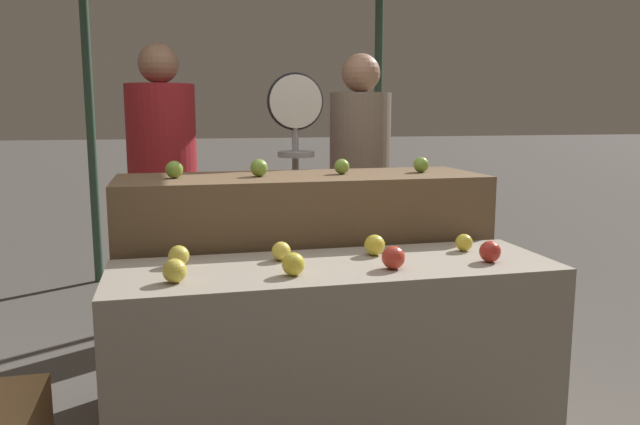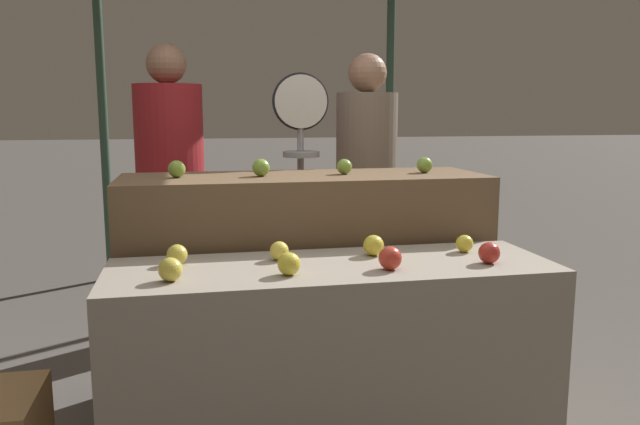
# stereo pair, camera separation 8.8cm
# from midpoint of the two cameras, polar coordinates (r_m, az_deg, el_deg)

# --- Properties ---
(display_counter_front) EXTENTS (1.68, 0.55, 0.80)m
(display_counter_front) POSITION_cam_midpoint_polar(r_m,az_deg,el_deg) (2.48, 2.21, -13.83)
(display_counter_front) COLOR gray
(display_counter_front) RESTS_ON ground_plane
(display_counter_back) EXTENTS (1.68, 0.55, 1.08)m
(display_counter_back) POSITION_cam_midpoint_polar(r_m,az_deg,el_deg) (2.99, -0.54, -6.95)
(display_counter_back) COLOR brown
(display_counter_back) RESTS_ON ground_plane
(apple_front_0) EXTENTS (0.08, 0.08, 0.08)m
(apple_front_0) POSITION_cam_midpoint_polar(r_m,az_deg,el_deg) (2.16, -12.40, -5.12)
(apple_front_0) COLOR gold
(apple_front_0) RESTS_ON display_counter_front
(apple_front_1) EXTENTS (0.08, 0.08, 0.08)m
(apple_front_1) POSITION_cam_midpoint_polar(r_m,az_deg,el_deg) (2.19, -1.70, -4.72)
(apple_front_1) COLOR gold
(apple_front_1) RESTS_ON display_counter_front
(apple_front_2) EXTENTS (0.09, 0.09, 0.09)m
(apple_front_2) POSITION_cam_midpoint_polar(r_m,az_deg,el_deg) (2.29, 7.53, -4.16)
(apple_front_2) COLOR red
(apple_front_2) RESTS_ON display_counter_front
(apple_front_3) EXTENTS (0.08, 0.08, 0.08)m
(apple_front_3) POSITION_cam_midpoint_polar(r_m,az_deg,el_deg) (2.45, 16.21, -3.57)
(apple_front_3) COLOR #B72D23
(apple_front_3) RESTS_ON display_counter_front
(apple_front_4) EXTENTS (0.08, 0.08, 0.08)m
(apple_front_4) POSITION_cam_midpoint_polar(r_m,az_deg,el_deg) (2.39, -11.91, -3.81)
(apple_front_4) COLOR gold
(apple_front_4) RESTS_ON display_counter_front
(apple_front_5) EXTENTS (0.07, 0.07, 0.07)m
(apple_front_5) POSITION_cam_midpoint_polar(r_m,az_deg,el_deg) (2.41, -2.70, -3.53)
(apple_front_5) COLOR yellow
(apple_front_5) RESTS_ON display_counter_front
(apple_front_6) EXTENTS (0.08, 0.08, 0.08)m
(apple_front_6) POSITION_cam_midpoint_polar(r_m,az_deg,el_deg) (2.50, 5.92, -3.01)
(apple_front_6) COLOR gold
(apple_front_6) RESTS_ON display_counter_front
(apple_front_7) EXTENTS (0.07, 0.07, 0.07)m
(apple_front_7) POSITION_cam_midpoint_polar(r_m,az_deg,el_deg) (2.62, 14.01, -2.77)
(apple_front_7) COLOR gold
(apple_front_7) RESTS_ON display_counter_front
(apple_back_0) EXTENTS (0.08, 0.08, 0.08)m
(apple_back_0) POSITION_cam_midpoint_polar(r_m,az_deg,el_deg) (2.83, -12.11, 3.90)
(apple_back_0) COLOR #7AA338
(apple_back_0) RESTS_ON display_counter_back
(apple_back_1) EXTENTS (0.08, 0.08, 0.08)m
(apple_back_1) POSITION_cam_midpoint_polar(r_m,az_deg,el_deg) (2.83, -4.53, 4.11)
(apple_back_1) COLOR #7AA338
(apple_back_1) RESTS_ON display_counter_back
(apple_back_2) EXTENTS (0.07, 0.07, 0.07)m
(apple_back_2) POSITION_cam_midpoint_polar(r_m,az_deg,el_deg) (2.93, 3.10, 4.21)
(apple_back_2) COLOR #7AA338
(apple_back_2) RESTS_ON display_counter_back
(apple_back_3) EXTENTS (0.07, 0.07, 0.07)m
(apple_back_3) POSITION_cam_midpoint_polar(r_m,az_deg,el_deg) (3.04, 10.36, 4.30)
(apple_back_3) COLOR #7AA338
(apple_back_3) RESTS_ON display_counter_back
(produce_scale) EXTENTS (0.31, 0.20, 1.58)m
(produce_scale) POSITION_cam_midpoint_polar(r_m,az_deg,el_deg) (3.40, -1.02, 5.64)
(produce_scale) COLOR #99999E
(produce_scale) RESTS_ON ground_plane
(person_vendor_at_scale) EXTENTS (0.40, 0.40, 1.70)m
(person_vendor_at_scale) POSITION_cam_midpoint_polar(r_m,az_deg,el_deg) (3.70, 4.93, 3.17)
(person_vendor_at_scale) COLOR #2D2D38
(person_vendor_at_scale) RESTS_ON ground_plane
(person_customer_left) EXTENTS (0.48, 0.48, 1.76)m
(person_customer_left) POSITION_cam_midpoint_polar(r_m,az_deg,el_deg) (3.81, -12.87, 3.52)
(person_customer_left) COLOR #2D2D38
(person_customer_left) RESTS_ON ground_plane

